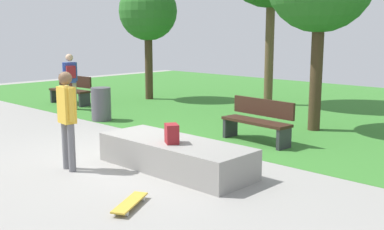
{
  "coord_description": "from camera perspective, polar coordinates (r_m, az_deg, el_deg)",
  "views": [
    {
      "loc": [
        6.6,
        -5.33,
        2.32
      ],
      "look_at": [
        1.17,
        0.39,
        0.89
      ],
      "focal_mm": 43.26,
      "sensor_mm": 36.0,
      "label": 1
    }
  ],
  "objects": [
    {
      "name": "ground_plane",
      "position": [
        8.79,
        -7.33,
        -5.09
      ],
      "size": [
        28.0,
        28.0,
        0.0
      ],
      "primitive_type": "plane",
      "color": "gray"
    },
    {
      "name": "grass_lawn",
      "position": [
        14.8,
        16.48,
        0.86
      ],
      "size": [
        26.6,
        12.56,
        0.01
      ],
      "primitive_type": "cube",
      "color": "#387A2D",
      "rests_on": "ground_plane"
    },
    {
      "name": "concrete_ledge",
      "position": [
        7.86,
        -2.15,
        -4.96
      ],
      "size": [
        2.85,
        1.04,
        0.51
      ],
      "primitive_type": "cube",
      "color": "gray",
      "rests_on": "ground_plane"
    },
    {
      "name": "backpack_on_ledge",
      "position": [
        7.58,
        -2.51,
        -2.31
      ],
      "size": [
        0.34,
        0.32,
        0.32
      ],
      "primitive_type": "cube",
      "rotation": [
        0.0,
        0.0,
        2.56
      ],
      "color": "maroon",
      "rests_on": "concrete_ledge"
    },
    {
      "name": "skater_performing_trick",
      "position": [
        7.95,
        -15.16,
        0.19
      ],
      "size": [
        0.43,
        0.23,
        1.67
      ],
      "color": "slate",
      "rests_on": "ground_plane"
    },
    {
      "name": "skateboard_by_ledge",
      "position": [
        6.33,
        -7.66,
        -10.68
      ],
      "size": [
        0.55,
        0.8,
        0.08
      ],
      "color": "gold",
      "rests_on": "ground_plane"
    },
    {
      "name": "skateboard_spare",
      "position": [
        8.57,
        -2.58,
        -4.98
      ],
      "size": [
        0.48,
        0.82,
        0.08
      ],
      "color": "teal",
      "rests_on": "ground_plane"
    },
    {
      "name": "park_bench_by_oak",
      "position": [
        15.39,
        -14.66,
        3.08
      ],
      "size": [
        1.63,
        0.61,
        0.91
      ],
      "color": "#331E14",
      "rests_on": "ground_plane"
    },
    {
      "name": "park_bench_far_right",
      "position": [
        9.83,
        8.16,
        -0.59
      ],
      "size": [
        1.63,
        0.6,
        0.91
      ],
      "color": "#331E14",
      "rests_on": "ground_plane"
    },
    {
      "name": "tree_tall_oak",
      "position": [
        16.01,
        -5.45,
        12.5
      ],
      "size": [
        1.97,
        1.97,
        3.98
      ],
      "color": "#42301E",
      "rests_on": "grass_lawn"
    },
    {
      "name": "trash_bin",
      "position": [
        12.37,
        -11.14,
        1.33
      ],
      "size": [
        0.51,
        0.51,
        0.87
      ],
      "primitive_type": "cylinder",
      "color": "#4C4C51",
      "rests_on": "ground_plane"
    },
    {
      "name": "pedestrian_with_backpack",
      "position": [
        14.25,
        -14.78,
        4.61
      ],
      "size": [
        0.42,
        0.41,
        1.66
      ],
      "color": "tan",
      "rests_on": "ground_plane"
    }
  ]
}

